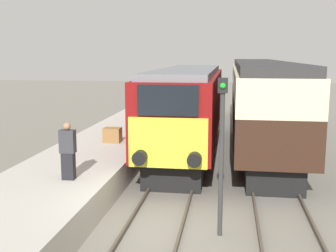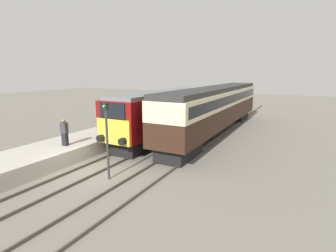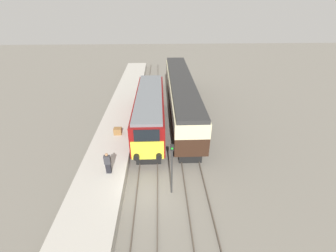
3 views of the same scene
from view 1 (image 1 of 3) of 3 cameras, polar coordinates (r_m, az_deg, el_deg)
name	(u,v)px [view 1 (image 1 of 3)]	position (r m, az deg, el deg)	size (l,w,h in m)	color
ground_plane	(154,231)	(11.22, -1.97, -14.02)	(120.00, 120.00, 0.00)	slate
platform_left	(114,145)	(19.26, -7.37, -2.55)	(3.50, 50.00, 0.91)	#B7B2A8
rails_near_track	(178,174)	(15.85, 1.30, -6.58)	(1.51, 60.00, 0.14)	#4C4238
rails_far_track	(270,178)	(15.82, 13.70, -6.90)	(1.50, 60.00, 0.14)	#4C4238
locomotive	(188,107)	(19.08, 2.71, 2.56)	(2.70, 12.85, 3.89)	black
passenger_carriage	(259,92)	(22.97, 12.22, 4.51)	(2.75, 20.02, 4.16)	black
person_on_platform	(68,151)	(12.49, -13.40, -3.37)	(0.44, 0.26, 1.68)	black
signal_post	(222,144)	(10.33, 7.28, -2.45)	(0.24, 0.28, 3.96)	#333333
luggage_crate	(112,135)	(17.56, -7.54, -1.23)	(0.70, 0.56, 0.60)	olive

